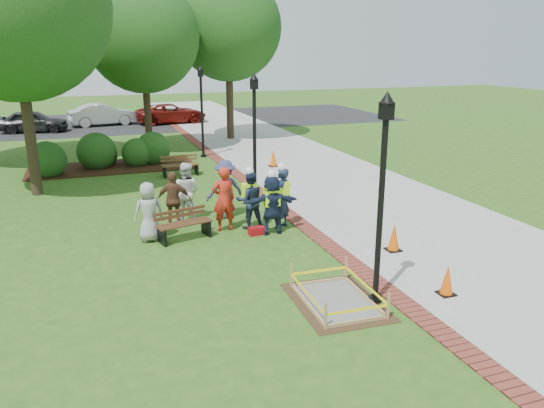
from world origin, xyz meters
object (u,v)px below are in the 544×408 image
object	(u,v)px
cone_front	(447,281)
hivis_worker_a	(272,202)
lamp_near	(382,185)
wet_concrete_pad	(337,292)
bench_near	(184,230)
hivis_worker_b	(281,196)
hivis_worker_c	(250,198)

from	to	relation	value
cone_front	hivis_worker_a	world-z (taller)	hivis_worker_a
lamp_near	wet_concrete_pad	bearing A→B (deg)	163.01
wet_concrete_pad	bench_near	world-z (taller)	bench_near
wet_concrete_pad	lamp_near	distance (m)	2.39
hivis_worker_b	lamp_near	bearing A→B (deg)	-88.13
lamp_near	hivis_worker_b	xyz separation A→B (m)	(-0.16, 5.03, -1.53)
cone_front	lamp_near	world-z (taller)	lamp_near
cone_front	hivis_worker_a	distance (m)	5.39
lamp_near	hivis_worker_b	size ratio (longest dim) A/B	2.23
wet_concrete_pad	hivis_worker_c	world-z (taller)	hivis_worker_c
hivis_worker_a	hivis_worker_b	xyz separation A→B (m)	(0.43, 0.39, 0.03)
hivis_worker_a	hivis_worker_c	xyz separation A→B (m)	(-0.43, 0.67, -0.01)
hivis_worker_a	hivis_worker_b	bearing A→B (deg)	41.92
lamp_near	hivis_worker_c	distance (m)	5.64
bench_near	hivis_worker_a	size ratio (longest dim) A/B	0.87
lamp_near	hivis_worker_c	bearing A→B (deg)	100.94
bench_near	cone_front	distance (m)	6.94
hivis_worker_c	lamp_near	bearing A→B (deg)	-79.06
hivis_worker_b	hivis_worker_c	bearing A→B (deg)	162.09
hivis_worker_a	bench_near	bearing A→B (deg)	172.23
cone_front	bench_near	bearing A→B (deg)	131.11
wet_concrete_pad	lamp_near	bearing A→B (deg)	-16.99
hivis_worker_a	hivis_worker_b	world-z (taller)	hivis_worker_b
bench_near	lamp_near	size ratio (longest dim) A/B	0.37
lamp_near	hivis_worker_b	world-z (taller)	lamp_near
wet_concrete_pad	cone_front	distance (m)	2.38
cone_front	hivis_worker_b	xyz separation A→B (m)	(-1.72, 5.29, 0.62)
bench_near	hivis_worker_b	bearing A→B (deg)	1.22
cone_front	hivis_worker_a	xyz separation A→B (m)	(-2.16, 4.90, 0.59)
hivis_worker_a	hivis_worker_b	distance (m)	0.58
wet_concrete_pad	hivis_worker_b	world-z (taller)	hivis_worker_b
hivis_worker_b	hivis_worker_c	xyz separation A→B (m)	(-0.86, 0.28, -0.05)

